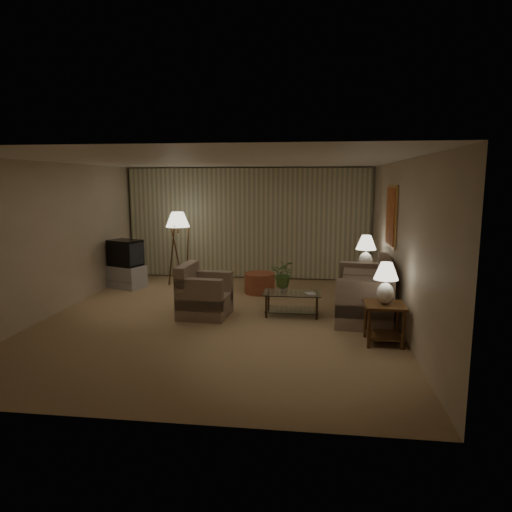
{
  "coord_description": "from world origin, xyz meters",
  "views": [
    {
      "loc": [
        1.59,
        -7.54,
        2.37
      ],
      "look_at": [
        0.57,
        0.6,
        1.02
      ],
      "focal_mm": 32.0,
      "sensor_mm": 36.0,
      "label": 1
    }
  ],
  "objects_px": {
    "table_lamp_near": "(386,279)",
    "floor_lamp": "(178,247)",
    "armchair": "(205,296)",
    "vase": "(284,288)",
    "ottoman": "(260,283)",
    "tv_cabinet": "(126,277)",
    "crt_tv": "(125,253)",
    "coffee_table": "(292,300)",
    "side_table_near": "(384,316)",
    "side_table_far": "(365,279)",
    "sofa": "(364,294)",
    "table_lamp_far": "(366,250)"
  },
  "relations": [
    {
      "from": "table_lamp_near",
      "to": "floor_lamp",
      "type": "relative_size",
      "value": 0.37
    },
    {
      "from": "armchair",
      "to": "vase",
      "type": "relative_size",
      "value": 6.59
    },
    {
      "from": "table_lamp_near",
      "to": "ottoman",
      "type": "height_order",
      "value": "table_lamp_near"
    },
    {
      "from": "table_lamp_near",
      "to": "vase",
      "type": "xyz_separation_m",
      "value": [
        -1.56,
        1.25,
        -0.47
      ]
    },
    {
      "from": "tv_cabinet",
      "to": "floor_lamp",
      "type": "height_order",
      "value": "floor_lamp"
    },
    {
      "from": "armchair",
      "to": "ottoman",
      "type": "height_order",
      "value": "armchair"
    },
    {
      "from": "crt_tv",
      "to": "tv_cabinet",
      "type": "bearing_deg",
      "value": 0.0
    },
    {
      "from": "table_lamp_near",
      "to": "floor_lamp",
      "type": "height_order",
      "value": "floor_lamp"
    },
    {
      "from": "coffee_table",
      "to": "floor_lamp",
      "type": "xyz_separation_m",
      "value": [
        -2.72,
        2.21,
        0.6
      ]
    },
    {
      "from": "table_lamp_near",
      "to": "ottoman",
      "type": "distance_m",
      "value": 3.63
    },
    {
      "from": "side_table_near",
      "to": "table_lamp_near",
      "type": "relative_size",
      "value": 0.98
    },
    {
      "from": "side_table_near",
      "to": "side_table_far",
      "type": "bearing_deg",
      "value": 90.0
    },
    {
      "from": "side_table_near",
      "to": "sofa",
      "type": "bearing_deg",
      "value": 96.34
    },
    {
      "from": "table_lamp_far",
      "to": "crt_tv",
      "type": "bearing_deg",
      "value": 176.14
    },
    {
      "from": "side_table_near",
      "to": "tv_cabinet",
      "type": "relative_size",
      "value": 0.65
    },
    {
      "from": "table_lamp_far",
      "to": "floor_lamp",
      "type": "height_order",
      "value": "floor_lamp"
    },
    {
      "from": "table_lamp_near",
      "to": "coffee_table",
      "type": "height_order",
      "value": "table_lamp_near"
    },
    {
      "from": "table_lamp_near",
      "to": "ottoman",
      "type": "xyz_separation_m",
      "value": [
        -2.17,
        2.82,
        -0.75
      ]
    },
    {
      "from": "vase",
      "to": "sofa",
      "type": "bearing_deg",
      "value": 4.07
    },
    {
      "from": "tv_cabinet",
      "to": "vase",
      "type": "relative_size",
      "value": 6.32
    },
    {
      "from": "coffee_table",
      "to": "ottoman",
      "type": "height_order",
      "value": "ottoman"
    },
    {
      "from": "table_lamp_near",
      "to": "crt_tv",
      "type": "xyz_separation_m",
      "value": [
        -5.2,
        2.95,
        -0.17
      ]
    },
    {
      "from": "side_table_near",
      "to": "coffee_table",
      "type": "xyz_separation_m",
      "value": [
        -1.41,
        1.25,
        -0.14
      ]
    },
    {
      "from": "sofa",
      "to": "table_lamp_far",
      "type": "distance_m",
      "value": 1.4
    },
    {
      "from": "coffee_table",
      "to": "sofa",
      "type": "bearing_deg",
      "value": 4.55
    },
    {
      "from": "armchair",
      "to": "tv_cabinet",
      "type": "height_order",
      "value": "armchair"
    },
    {
      "from": "coffee_table",
      "to": "vase",
      "type": "distance_m",
      "value": 0.26
    },
    {
      "from": "side_table_far",
      "to": "tv_cabinet",
      "type": "xyz_separation_m",
      "value": [
        -5.2,
        0.35,
        -0.15
      ]
    },
    {
      "from": "side_table_near",
      "to": "side_table_far",
      "type": "relative_size",
      "value": 1.0
    },
    {
      "from": "sofa",
      "to": "coffee_table",
      "type": "height_order",
      "value": "sofa"
    },
    {
      "from": "ottoman",
      "to": "side_table_near",
      "type": "bearing_deg",
      "value": -52.37
    },
    {
      "from": "sofa",
      "to": "floor_lamp",
      "type": "xyz_separation_m",
      "value": [
        -3.98,
        2.11,
        0.47
      ]
    },
    {
      "from": "ottoman",
      "to": "vase",
      "type": "relative_size",
      "value": 4.41
    },
    {
      "from": "side_table_near",
      "to": "table_lamp_far",
      "type": "relative_size",
      "value": 0.86
    },
    {
      "from": "sofa",
      "to": "table_lamp_far",
      "type": "relative_size",
      "value": 2.85
    },
    {
      "from": "armchair",
      "to": "floor_lamp",
      "type": "height_order",
      "value": "floor_lamp"
    },
    {
      "from": "side_table_near",
      "to": "tv_cabinet",
      "type": "distance_m",
      "value": 5.98
    },
    {
      "from": "side_table_far",
      "to": "crt_tv",
      "type": "height_order",
      "value": "crt_tv"
    },
    {
      "from": "side_table_near",
      "to": "tv_cabinet",
      "type": "xyz_separation_m",
      "value": [
        -5.2,
        2.95,
        -0.17
      ]
    },
    {
      "from": "crt_tv",
      "to": "ottoman",
      "type": "bearing_deg",
      "value": 19.41
    },
    {
      "from": "side_table_far",
      "to": "crt_tv",
      "type": "xyz_separation_m",
      "value": [
        -5.2,
        0.35,
        0.39
      ]
    },
    {
      "from": "table_lamp_far",
      "to": "ottoman",
      "type": "height_order",
      "value": "table_lamp_far"
    },
    {
      "from": "sofa",
      "to": "side_table_near",
      "type": "bearing_deg",
      "value": 11.78
    },
    {
      "from": "table_lamp_far",
      "to": "side_table_near",
      "type": "bearing_deg",
      "value": -90.0
    },
    {
      "from": "armchair",
      "to": "floor_lamp",
      "type": "xyz_separation_m",
      "value": [
        -1.19,
        2.42,
        0.51
      ]
    },
    {
      "from": "ottoman",
      "to": "vase",
      "type": "distance_m",
      "value": 1.7
    },
    {
      "from": "armchair",
      "to": "coffee_table",
      "type": "bearing_deg",
      "value": -78.7
    },
    {
      "from": "sofa",
      "to": "crt_tv",
      "type": "xyz_separation_m",
      "value": [
        -5.05,
        1.6,
        0.38
      ]
    },
    {
      "from": "armchair",
      "to": "vase",
      "type": "bearing_deg",
      "value": -77.85
    },
    {
      "from": "side_table_far",
      "to": "table_lamp_far",
      "type": "distance_m",
      "value": 0.61
    }
  ]
}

